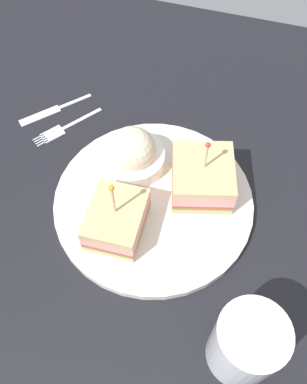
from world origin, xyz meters
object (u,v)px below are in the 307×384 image
(coleslaw_bowl, at_px, (133,153))
(knife, at_px, (52,110))
(sandwich_half_front, at_px, (202,177))
(fork, at_px, (61,129))
(plate, at_px, (154,202))
(sandwich_half_back, at_px, (117,220))
(drink_glass, at_px, (245,345))

(coleslaw_bowl, distance_m, knife, 0.19)
(sandwich_half_front, xyz_separation_m, fork, (0.24, -0.05, -0.04))
(plate, xyz_separation_m, sandwich_half_back, (0.03, 0.06, 0.03))
(plate, relative_size, fork, 2.69)
(sandwich_half_front, height_order, sandwich_half_back, sandwich_half_back)
(sandwich_half_front, height_order, drink_glass, sandwich_half_front)
(sandwich_half_front, xyz_separation_m, sandwich_half_back, (0.09, 0.10, -0.00))
(coleslaw_bowl, bearing_deg, drink_glass, 132.50)
(coleslaw_bowl, bearing_deg, knife, -23.36)
(coleslaw_bowl, height_order, knife, coleslaw_bowl)
(sandwich_half_front, relative_size, knife, 1.07)
(sandwich_half_back, distance_m, knife, 0.26)
(plate, height_order, coleslaw_bowl, coleslaw_bowl)
(plate, relative_size, drink_glass, 2.75)
(plate, bearing_deg, coleslaw_bowl, -47.48)
(knife, bearing_deg, plate, 150.04)
(sandwich_half_front, relative_size, drink_glass, 1.05)
(plate, distance_m, fork, 0.21)
(plate, bearing_deg, knife, -29.96)
(sandwich_half_front, xyz_separation_m, knife, (0.28, -0.08, -0.04))
(drink_glass, bearing_deg, sandwich_half_back, -30.60)
(drink_glass, xyz_separation_m, knife, (0.37, -0.29, -0.04))
(plate, height_order, sandwich_half_back, sandwich_half_back)
(sandwich_half_front, distance_m, knife, 0.29)
(sandwich_half_front, relative_size, coleslaw_bowl, 1.15)
(sandwich_half_front, xyz_separation_m, coleslaw_bowl, (0.11, -0.01, -0.00))
(sandwich_half_front, bearing_deg, drink_glass, 114.59)
(drink_glass, bearing_deg, plate, -47.50)
(plate, distance_m, sandwich_half_front, 0.08)
(drink_glass, bearing_deg, sandwich_half_front, -65.41)
(sandwich_half_back, bearing_deg, plate, -120.46)
(sandwich_half_front, relative_size, fork, 1.03)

